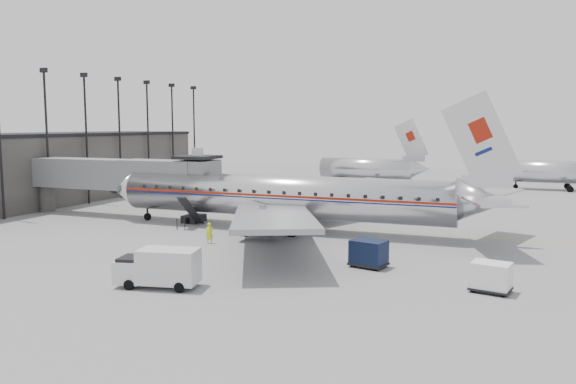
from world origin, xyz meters
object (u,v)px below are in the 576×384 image
ramp_worker (210,233)px  airliner (289,197)px  baggage_cart_white (491,276)px  service_van (159,267)px  baggage_cart_navy (369,253)px

ramp_worker → airliner: bearing=35.8°
ramp_worker → baggage_cart_white: bearing=-42.5°
ramp_worker → service_van: bearing=-101.9°
airliner → ramp_worker: airliner is taller
service_van → baggage_cart_navy: 13.48m
baggage_cart_navy → baggage_cart_white: 8.18m
airliner → service_van: 19.12m
baggage_cart_navy → service_van: bearing=-125.1°
service_van → ramp_worker: bearing=93.4°
airliner → service_van: size_ratio=7.53×
airliner → service_van: bearing=-92.2°
service_van → baggage_cart_navy: bearing=29.3°
ramp_worker → baggage_cart_navy: bearing=-38.7°
baggage_cart_navy → ramp_worker: (-13.34, 2.61, -0.13)m
airliner → baggage_cart_navy: (9.61, -10.07, -2.05)m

